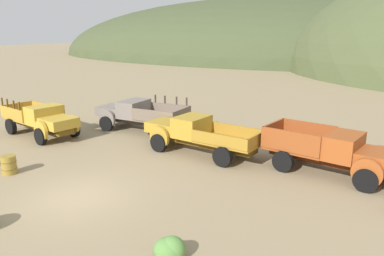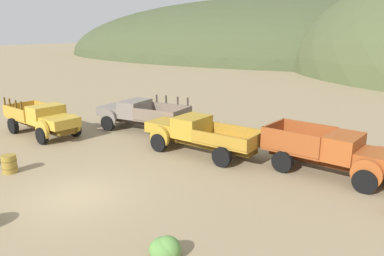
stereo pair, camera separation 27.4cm
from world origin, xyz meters
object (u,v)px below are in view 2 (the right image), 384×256
at_px(truck_mustard, 193,133).
at_px(oil_drum_by_truck, 9,164).
at_px(truck_primer_gray, 137,114).
at_px(truck_faded_yellow, 46,120).
at_px(truck_oxide_orange, 339,154).

bearing_deg(truck_mustard, oil_drum_by_truck, 55.93).
relative_size(truck_primer_gray, truck_mustard, 0.94).
relative_size(truck_faded_yellow, truck_primer_gray, 0.98).
height_order(truck_faded_yellow, oil_drum_by_truck, truck_faded_yellow).
relative_size(truck_faded_yellow, truck_mustard, 0.92).
bearing_deg(truck_oxide_orange, truck_primer_gray, -179.25).
distance_m(truck_primer_gray, oil_drum_by_truck, 8.87).
bearing_deg(truck_primer_gray, oil_drum_by_truck, 86.49).
bearing_deg(truck_faded_yellow, truck_mustard, 21.34).
xyz_separation_m(truck_mustard, truck_oxide_orange, (7.14, 0.35, 0.02)).
height_order(truck_faded_yellow, truck_primer_gray, same).
xyz_separation_m(truck_primer_gray, truck_oxide_orange, (12.59, -1.71, 0.01)).
distance_m(truck_primer_gray, truck_oxide_orange, 12.71).
relative_size(truck_mustard, truck_oxide_orange, 1.09).
xyz_separation_m(truck_primer_gray, truck_mustard, (5.45, -2.06, -0.01)).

